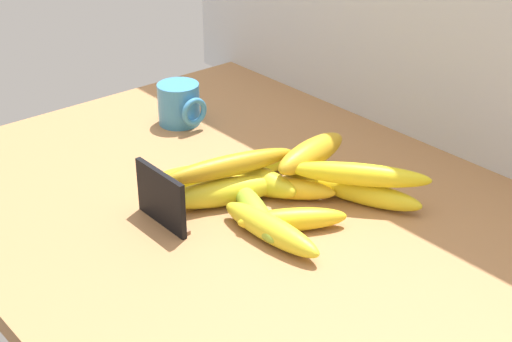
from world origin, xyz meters
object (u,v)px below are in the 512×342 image
(banana_5, at_px, (254,178))
(banana_12, at_px, (311,153))
(chalkboard_sign, at_px, (161,200))
(banana_7, at_px, (224,192))
(banana_10, at_px, (228,166))
(banana_8, at_px, (255,211))
(banana_9, at_px, (278,187))
(coffee_mug, at_px, (180,104))
(banana_1, at_px, (271,229))
(banana_6, at_px, (309,180))
(banana_0, at_px, (198,178))
(banana_3, at_px, (293,220))
(banana_2, at_px, (367,194))
(banana_11, at_px, (359,174))
(banana_4, at_px, (249,167))

(banana_5, relative_size, banana_12, 1.02)
(chalkboard_sign, distance_m, banana_7, 0.10)
(banana_7, height_order, banana_10, banana_10)
(chalkboard_sign, bearing_deg, banana_8, 51.89)
(banana_9, height_order, banana_10, banana_10)
(coffee_mug, relative_size, banana_7, 0.51)
(banana_1, relative_size, banana_7, 0.99)
(chalkboard_sign, bearing_deg, banana_5, 86.50)
(banana_1, bearing_deg, banana_6, 116.56)
(banana_1, height_order, banana_12, banana_12)
(chalkboard_sign, height_order, banana_9, chalkboard_sign)
(banana_0, bearing_deg, chalkboard_sign, -65.26)
(banana_0, bearing_deg, banana_6, 50.93)
(banana_0, xyz_separation_m, banana_1, (0.18, -0.01, -0.00))
(coffee_mug, height_order, banana_3, coffee_mug)
(banana_7, relative_size, banana_10, 0.85)
(banana_9, xyz_separation_m, banana_10, (-0.04, -0.06, 0.04))
(banana_10, bearing_deg, coffee_mug, 158.89)
(banana_8, bearing_deg, banana_5, 140.13)
(banana_6, distance_m, banana_7, 0.14)
(coffee_mug, distance_m, banana_7, 0.31)
(banana_9, bearing_deg, banana_3, -28.78)
(banana_2, bearing_deg, banana_1, -95.67)
(banana_9, xyz_separation_m, banana_11, (0.09, 0.07, 0.03))
(banana_6, relative_size, banana_7, 0.86)
(banana_8, distance_m, banana_12, 0.14)
(banana_0, xyz_separation_m, banana_6, (0.11, 0.13, -0.00))
(banana_1, height_order, banana_11, banana_11)
(coffee_mug, bearing_deg, banana_7, -22.79)
(banana_2, distance_m, banana_9, 0.13)
(banana_4, xyz_separation_m, banana_11, (0.17, 0.07, 0.03))
(banana_6, bearing_deg, banana_8, -81.94)
(banana_5, bearing_deg, banana_0, -128.75)
(banana_4, height_order, banana_8, banana_4)
(banana_6, xyz_separation_m, banana_7, (-0.05, -0.13, 0.00))
(banana_10, bearing_deg, banana_3, 8.42)
(chalkboard_sign, bearing_deg, banana_11, 60.09)
(banana_0, height_order, banana_4, banana_0)
(banana_0, bearing_deg, banana_11, 39.44)
(banana_0, distance_m, banana_1, 0.18)
(banana_2, relative_size, banana_3, 1.09)
(banana_0, relative_size, banana_3, 1.02)
(banana_11, distance_m, banana_12, 0.09)
(banana_2, bearing_deg, chalkboard_sign, -119.77)
(coffee_mug, bearing_deg, banana_5, -11.54)
(banana_6, height_order, banana_7, banana_7)
(banana_1, relative_size, banana_12, 1.16)
(banana_6, height_order, banana_9, same)
(banana_1, bearing_deg, banana_3, 91.37)
(banana_6, height_order, banana_12, banana_12)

